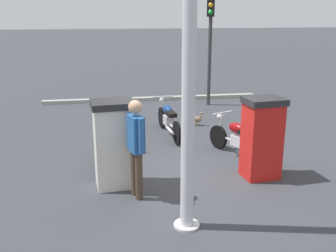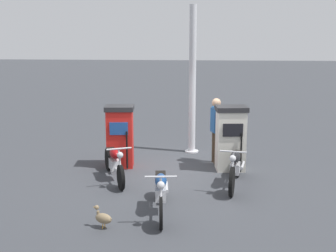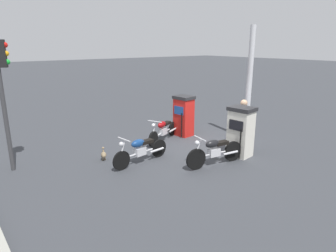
# 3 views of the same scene
# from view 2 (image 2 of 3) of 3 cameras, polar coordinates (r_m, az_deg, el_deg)

# --- Properties ---
(ground_plane) EXTENTS (120.00, 120.00, 0.00)m
(ground_plane) POSITION_cam_2_polar(r_m,az_deg,el_deg) (10.60, 0.62, -6.44)
(ground_plane) COLOR #383A3F
(fuel_pump_near) EXTENTS (0.68, 0.79, 1.60)m
(fuel_pump_near) POSITION_cam_2_polar(r_m,az_deg,el_deg) (11.11, -6.41, -1.33)
(fuel_pump_near) COLOR red
(fuel_pump_near) RESTS_ON ground
(fuel_pump_far) EXTENTS (0.71, 0.84, 1.63)m
(fuel_pump_far) POSITION_cam_2_polar(r_m,az_deg,el_deg) (10.88, 8.34, -1.57)
(fuel_pump_far) COLOR silver
(fuel_pump_far) RESTS_ON ground
(motorcycle_near_pump) EXTENTS (1.92, 0.98, 0.92)m
(motorcycle_near_pump) POSITION_cam_2_polar(r_m,az_deg,el_deg) (10.16, -7.17, -4.76)
(motorcycle_near_pump) COLOR black
(motorcycle_near_pump) RESTS_ON ground
(motorcycle_far_pump) EXTENTS (2.02, 0.64, 0.96)m
(motorcycle_far_pump) POSITION_cam_2_polar(r_m,az_deg,el_deg) (9.76, 8.96, -5.35)
(motorcycle_far_pump) COLOR black
(motorcycle_far_pump) RESTS_ON ground
(motorcycle_extra) EXTENTS (2.06, 0.56, 0.93)m
(motorcycle_extra) POSITION_cam_2_polar(r_m,az_deg,el_deg) (8.20, -0.97, -8.51)
(motorcycle_extra) COLOR black
(motorcycle_extra) RESTS_ON ground
(attendant_person) EXTENTS (0.57, 0.30, 1.75)m
(attendant_person) POSITION_cam_2_polar(r_m,az_deg,el_deg) (11.36, 6.39, 0.00)
(attendant_person) COLOR #473828
(attendant_person) RESTS_ON ground
(wandering_duck) EXTENTS (0.27, 0.39, 0.40)m
(wandering_duck) POSITION_cam_2_polar(r_m,az_deg,el_deg) (7.74, -8.63, -11.99)
(wandering_duck) COLOR #847051
(wandering_duck) RESTS_ON ground
(canopy_support_pole) EXTENTS (0.40, 0.40, 4.21)m
(canopy_support_pole) POSITION_cam_2_polar(r_m,az_deg,el_deg) (12.32, 3.27, 5.71)
(canopy_support_pole) COLOR silver
(canopy_support_pole) RESTS_ON ground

